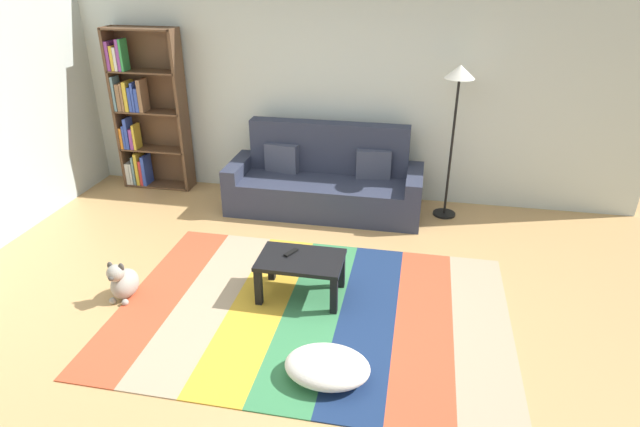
% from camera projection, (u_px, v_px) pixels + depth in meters
% --- Properties ---
extents(ground_plane, '(14.00, 14.00, 0.00)m').
position_uv_depth(ground_plane, '(305.00, 308.00, 4.62)').
color(ground_plane, tan).
extents(back_wall, '(6.80, 0.10, 2.70)m').
position_uv_depth(back_wall, '(351.00, 88.00, 6.28)').
color(back_wall, silver).
rests_on(back_wall, ground_plane).
extents(rug, '(3.31, 2.34, 0.01)m').
position_uv_depth(rug, '(312.00, 311.00, 4.56)').
color(rug, '#C64C2D').
rests_on(rug, ground_plane).
extents(couch, '(2.26, 0.80, 1.00)m').
position_uv_depth(couch, '(325.00, 182.00, 6.30)').
color(couch, '#2D3347').
rests_on(couch, ground_plane).
extents(bookshelf, '(0.90, 0.28, 2.00)m').
position_uv_depth(bookshelf, '(143.00, 113.00, 6.69)').
color(bookshelf, brown).
rests_on(bookshelf, ground_plane).
extents(coffee_table, '(0.74, 0.49, 0.38)m').
position_uv_depth(coffee_table, '(301.00, 265.00, 4.65)').
color(coffee_table, black).
rests_on(coffee_table, rug).
extents(pouf, '(0.62, 0.46, 0.19)m').
position_uv_depth(pouf, '(327.00, 367.00, 3.81)').
color(pouf, white).
rests_on(pouf, rug).
extents(dog, '(0.22, 0.35, 0.40)m').
position_uv_depth(dog, '(123.00, 282.00, 4.70)').
color(dog, '#9E998E').
rests_on(dog, ground_plane).
extents(standing_lamp, '(0.32, 0.32, 1.73)m').
position_uv_depth(standing_lamp, '(458.00, 92.00, 5.65)').
color(standing_lamp, black).
rests_on(standing_lamp, ground_plane).
extents(tv_remote, '(0.11, 0.15, 0.02)m').
position_uv_depth(tv_remote, '(291.00, 253.00, 4.69)').
color(tv_remote, black).
rests_on(tv_remote, coffee_table).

